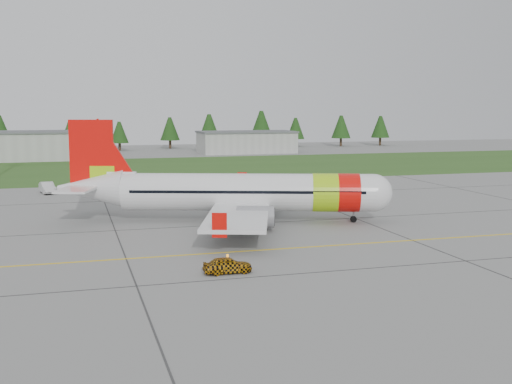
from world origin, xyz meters
name	(u,v)px	position (x,y,z in m)	size (l,w,h in m)	color
ground	(346,270)	(0.00, 0.00, 0.00)	(320.00, 320.00, 0.00)	gray
aircraft	(240,193)	(-2.28, 21.46, 3.02)	(33.47, 31.70, 10.47)	silver
follow_me_car	(227,249)	(-8.43, 1.59, 1.74)	(1.40, 1.19, 3.48)	orange
service_van	(47,176)	(-22.04, 50.01, 2.33)	(1.63, 1.54, 4.66)	silver
grass_strip	(172,168)	(0.00, 82.00, 0.01)	(320.00, 50.00, 0.03)	#30561E
taxi_guideline	(307,247)	(0.00, 8.00, 0.01)	(120.00, 0.25, 0.02)	gold
hangar_west	(18,147)	(-30.00, 110.00, 3.00)	(32.00, 14.00, 6.00)	#A8A8A3
hangar_east	(246,143)	(25.00, 118.00, 2.60)	(24.00, 12.00, 5.20)	#A8A8A3
treeline	(140,132)	(0.00, 138.00, 5.00)	(160.00, 8.00, 10.00)	#1C3F14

